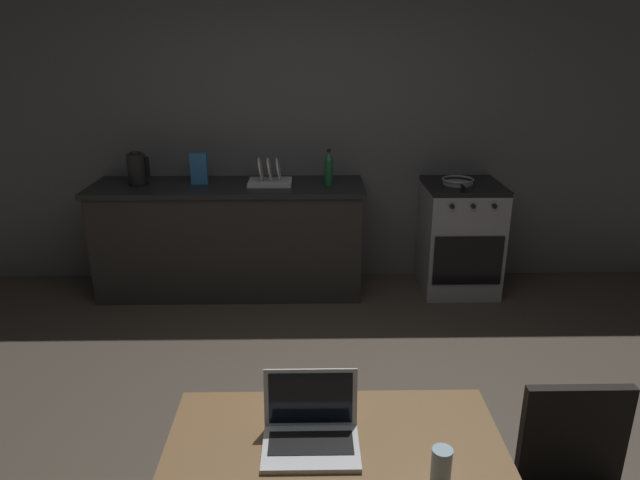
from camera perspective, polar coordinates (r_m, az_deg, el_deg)
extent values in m
plane|color=#473D33|center=(3.08, -1.68, -21.20)|extent=(12.00, 12.00, 0.00)
cube|color=#5C5B5C|center=(4.85, 2.08, 11.51)|extent=(6.40, 0.10, 2.67)
cube|color=#282623|center=(4.76, -8.87, -0.05)|extent=(2.10, 0.60, 0.87)
cube|color=black|center=(4.63, -9.16, 5.24)|extent=(2.16, 0.64, 0.04)
cube|color=gray|center=(4.87, 13.64, 0.08)|extent=(0.60, 0.60, 0.87)
cube|color=black|center=(4.74, 14.07, 5.25)|extent=(0.60, 0.60, 0.04)
cube|color=black|center=(4.62, 14.48, -2.01)|extent=(0.54, 0.01, 0.40)
cylinder|color=black|center=(4.43, 12.99, 3.27)|extent=(0.04, 0.02, 0.04)
cylinder|color=black|center=(4.47, 14.98, 3.25)|extent=(0.04, 0.02, 0.04)
cylinder|color=black|center=(4.52, 16.94, 3.23)|extent=(0.04, 0.02, 0.04)
cube|color=brown|center=(1.99, 1.63, -21.69)|extent=(1.14, 0.79, 0.04)
cylinder|color=brown|center=(2.55, 13.65, -22.08)|extent=(0.05, 0.05, 0.68)
cube|color=black|center=(2.33, 23.83, -17.54)|extent=(0.38, 0.04, 0.42)
cube|color=silver|center=(2.01, -0.91, -19.99)|extent=(0.32, 0.22, 0.02)
cube|color=black|center=(2.02, -0.91, -19.50)|extent=(0.28, 0.12, 0.00)
cube|color=silver|center=(2.04, -0.94, -15.35)|extent=(0.32, 0.03, 0.21)
cube|color=black|center=(2.04, -0.94, -15.44)|extent=(0.29, 0.02, 0.18)
cylinder|color=black|center=(4.77, -17.58, 5.38)|extent=(0.15, 0.15, 0.02)
cylinder|color=black|center=(4.74, -17.73, 6.81)|extent=(0.14, 0.14, 0.23)
cylinder|color=black|center=(4.72, -17.88, 8.23)|extent=(0.09, 0.09, 0.02)
cube|color=black|center=(4.72, -16.72, 6.98)|extent=(0.02, 0.02, 0.16)
cylinder|color=#19592D|center=(4.51, 0.87, 6.71)|extent=(0.07, 0.07, 0.21)
cone|color=#19592D|center=(4.48, 0.88, 8.37)|extent=(0.07, 0.07, 0.06)
cylinder|color=black|center=(4.47, 0.88, 8.88)|extent=(0.03, 0.03, 0.02)
cylinder|color=gray|center=(4.70, 13.51, 5.51)|extent=(0.24, 0.24, 0.01)
torus|color=gray|center=(4.70, 13.54, 5.87)|extent=(0.25, 0.25, 0.02)
cylinder|color=black|center=(4.50, 14.16, 5.03)|extent=(0.02, 0.18, 0.02)
cylinder|color=#99B7C6|center=(1.89, 11.93, -21.25)|extent=(0.06, 0.06, 0.13)
cube|color=#3372B2|center=(4.65, -11.93, 6.95)|extent=(0.13, 0.05, 0.25)
cube|color=silver|center=(4.58, -4.98, 5.73)|extent=(0.34, 0.26, 0.03)
cylinder|color=white|center=(4.57, -5.90, 7.00)|extent=(0.04, 0.18, 0.18)
cylinder|color=white|center=(4.56, -5.02, 7.01)|extent=(0.04, 0.18, 0.18)
cylinder|color=white|center=(4.56, -4.13, 7.03)|extent=(0.04, 0.18, 0.18)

